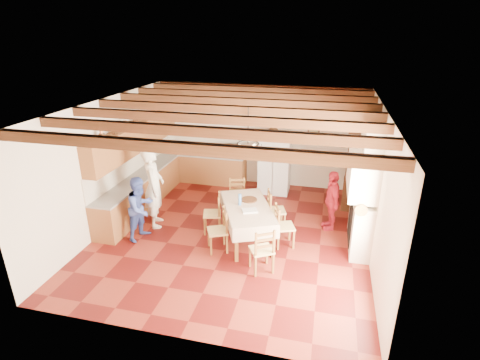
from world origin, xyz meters
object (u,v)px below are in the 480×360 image
(chair_left_far, at_px, (212,213))
(person_woman_red, at_px, (332,200))
(chair_end_near, at_px, (262,249))
(microwave, at_px, (233,151))
(hutch, at_px, (356,167))
(chair_end_far, at_px, (238,198))
(person_woman_blue, at_px, (141,208))
(chair_right_near, at_px, (285,226))
(person_man, at_px, (154,187))
(dining_table, at_px, (247,210))
(chair_left_near, at_px, (217,230))
(chair_right_far, at_px, (276,210))
(refrigerator, at_px, (275,163))

(chair_left_far, xyz_separation_m, person_woman_red, (2.67, 0.81, 0.25))
(chair_end_near, relative_size, microwave, 1.66)
(hutch, bearing_deg, chair_end_far, -147.28)
(person_woman_blue, bearing_deg, chair_end_far, -33.62)
(chair_right_near, xyz_separation_m, person_woman_blue, (-3.17, -0.42, 0.26))
(person_woman_blue, bearing_deg, hutch, -42.14)
(chair_right_near, bearing_deg, hutch, -51.72)
(person_man, bearing_deg, person_woman_blue, 155.45)
(chair_end_near, bearing_deg, dining_table, -94.47)
(chair_end_near, xyz_separation_m, person_woman_red, (1.27, 2.05, 0.25))
(person_woman_blue, distance_m, microwave, 3.77)
(chair_left_near, distance_m, chair_right_far, 1.65)
(chair_left_near, bearing_deg, chair_end_near, 38.84)
(refrigerator, bearing_deg, chair_end_near, -84.47)
(hutch, relative_size, chair_right_far, 2.21)
(hutch, relative_size, person_man, 1.07)
(person_woman_red, bearing_deg, refrigerator, -152.83)
(person_woman_blue, relative_size, person_woman_red, 1.01)
(chair_end_near, height_order, person_woman_red, person_woman_red)
(person_man, height_order, person_woman_blue, person_man)
(hutch, relative_size, chair_end_near, 2.21)
(chair_right_near, distance_m, microwave, 3.74)
(person_woman_blue, bearing_deg, microwave, -3.06)
(chair_end_near, bearing_deg, chair_right_near, -137.11)
(hutch, height_order, chair_right_far, hutch)
(chair_left_near, bearing_deg, microwave, 163.71)
(chair_end_near, relative_size, person_woman_blue, 0.65)
(chair_right_near, distance_m, person_woman_red, 1.42)
(person_woman_red, bearing_deg, person_man, -92.75)
(chair_end_near, bearing_deg, microwave, -98.73)
(chair_right_far, xyz_separation_m, person_man, (-2.85, -0.51, 0.51))
(chair_left_near, relative_size, microwave, 1.66)
(refrigerator, bearing_deg, person_woman_red, -48.50)
(refrigerator, distance_m, chair_left_near, 3.50)
(hutch, xyz_separation_m, dining_table, (-2.38, -2.47, -0.33))
(hutch, relative_size, microwave, 3.67)
(refrigerator, xyz_separation_m, chair_left_near, (-0.70, -3.41, -0.38))
(chair_left_near, xyz_separation_m, microwave, (-0.60, 3.67, 0.58))
(chair_right_near, bearing_deg, person_woman_red, -63.85)
(chair_left_far, bearing_deg, microwave, 169.74)
(refrigerator, xyz_separation_m, chair_end_near, (0.35, -3.91, -0.38))
(refrigerator, height_order, chair_left_far, refrigerator)
(chair_end_near, xyz_separation_m, chair_end_far, (-1.02, 2.18, 0.00))
(dining_table, height_order, chair_end_far, chair_end_far)
(person_woman_red, bearing_deg, chair_right_near, -57.31)
(chair_end_far, relative_size, person_woman_red, 0.66)
(chair_left_far, distance_m, person_man, 1.51)
(hutch, relative_size, chair_end_far, 2.21)
(chair_left_far, distance_m, chair_right_far, 1.52)
(hutch, bearing_deg, chair_right_near, -114.27)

